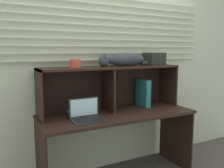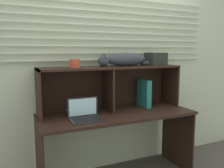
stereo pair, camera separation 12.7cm
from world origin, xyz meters
The scene contains 9 objects.
back_panel_with_blinds centered at (0.00, 0.55, 1.26)m, with size 4.40×0.08×2.50m.
desk centered at (0.00, 0.19, 0.62)m, with size 1.64×0.63×0.75m.
hutch_shelf_unit centered at (-0.01, 0.37, 1.09)m, with size 1.58×0.34×0.49m.
cat centered at (0.16, 0.33, 1.31)m, with size 0.82×0.16×0.15m.
laptop centered at (-0.38, 0.11, 0.79)m, with size 0.31×0.23×0.20m.
binder_upright centered at (0.41, 0.33, 0.91)m, with size 0.06×0.23×0.32m, color #247871.
book_stack centered at (-0.40, 0.33, 0.77)m, with size 0.19×0.25×0.03m.
small_basket centered at (-0.41, 0.33, 1.28)m, with size 0.11×0.11×0.08m, color #BC482C.
storage_box centered at (0.56, 0.33, 1.31)m, with size 0.21×0.19×0.15m, color black.
Camera 1 is at (-1.15, -1.93, 1.40)m, focal length 37.49 mm.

